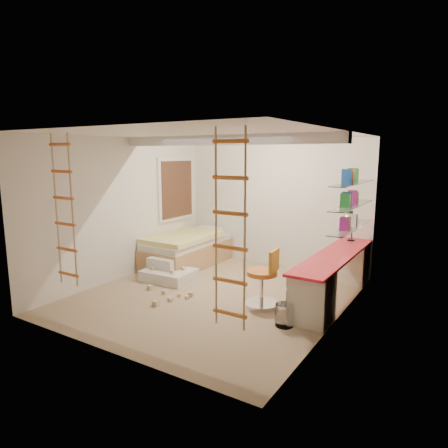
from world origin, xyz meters
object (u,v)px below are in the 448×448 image
Objects in this scene: desk at (334,275)px; bed at (187,250)px; swivel_chair at (263,285)px; play_platform at (168,271)px.

bed is at bearing 173.51° from desk.
desk is 1.40× the size of bed.
swivel_chair reaches higher than play_platform.
swivel_chair is at bearing -27.31° from bed.
bed is 1.03m from play_platform.
bed is 2.67m from swivel_chair.
desk is 3.10× the size of swivel_chair.
bed is at bearing 152.69° from swivel_chair.
desk is at bearing 46.30° from swivel_chair.
bed is at bearing 106.42° from play_platform.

